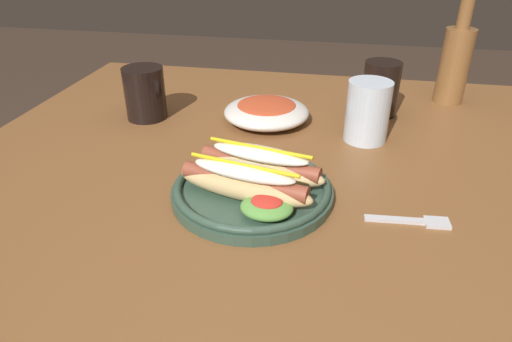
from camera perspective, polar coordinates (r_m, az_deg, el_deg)
name	(u,v)px	position (r m, az deg, el deg)	size (l,w,h in m)	color
dining_table	(283,208)	(0.86, 3.34, -4.60)	(1.20, 1.07, 0.74)	brown
hot_dog_plate	(253,183)	(0.70, -0.39, -1.54)	(0.25, 0.25, 0.08)	#334C3D
fork	(414,221)	(0.70, 19.09, -5.91)	(0.12, 0.03, 0.00)	silver
soda_cup	(381,89)	(1.04, 15.22, 9.84)	(0.08, 0.08, 0.12)	black
water_cup	(368,111)	(0.91, 13.70, 7.21)	(0.08, 0.08, 0.12)	silver
extra_cup	(145,93)	(1.02, -13.65, 9.38)	(0.09, 0.09, 0.11)	black
glass_bottle	(455,61)	(1.16, 23.52, 12.42)	(0.07, 0.07, 0.25)	brown
side_bowl	(266,111)	(0.98, 1.31, 7.46)	(0.18, 0.18, 0.05)	silver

